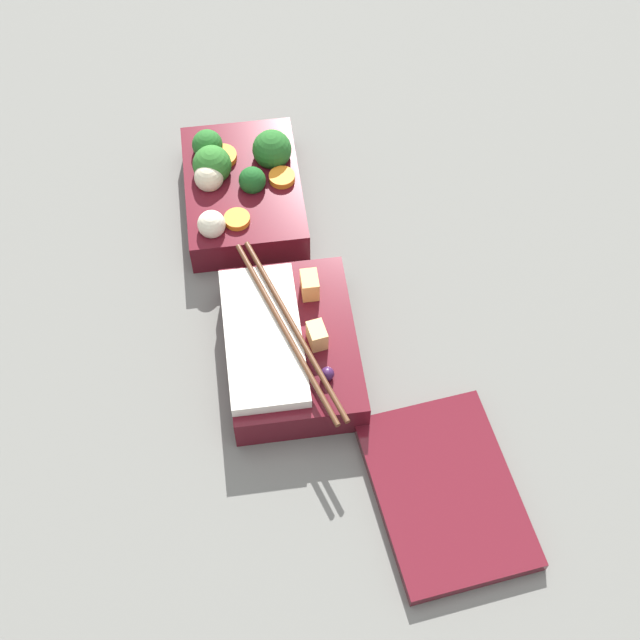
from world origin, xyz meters
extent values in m
plane|color=slate|center=(0.00, 0.00, 0.00)|extent=(3.00, 3.00, 0.00)
cube|color=#510F19|center=(-0.10, -0.02, 0.02)|extent=(0.18, 0.12, 0.04)
sphere|color=#19511E|center=(-0.09, -0.01, 0.05)|extent=(0.03, 0.03, 0.03)
sphere|color=#236023|center=(-0.15, -0.06, 0.05)|extent=(0.03, 0.03, 0.03)
sphere|color=#236023|center=(-0.13, 0.01, 0.05)|extent=(0.04, 0.04, 0.04)
sphere|color=#2D7028|center=(-0.12, -0.05, 0.05)|extent=(0.04, 0.04, 0.04)
cylinder|color=orange|center=(-0.14, -0.04, 0.04)|extent=(0.04, 0.04, 0.01)
cylinder|color=orange|center=(-0.10, 0.02, 0.04)|extent=(0.04, 0.04, 0.01)
cylinder|color=orange|center=(-0.05, -0.03, 0.04)|extent=(0.04, 0.04, 0.01)
sphere|color=beige|center=(-0.04, -0.06, 0.05)|extent=(0.03, 0.03, 0.03)
sphere|color=beige|center=(-0.10, -0.06, 0.05)|extent=(0.03, 0.03, 0.03)
cube|color=#510F19|center=(0.10, 0.01, 0.02)|extent=(0.18, 0.12, 0.04)
cube|color=silver|center=(0.10, -0.02, 0.04)|extent=(0.15, 0.07, 0.01)
cube|color=#F4A356|center=(0.05, 0.03, 0.05)|extent=(0.02, 0.02, 0.02)
cube|color=#EAB266|center=(0.11, 0.03, 0.05)|extent=(0.02, 0.02, 0.02)
sphere|color=#381942|center=(0.15, 0.03, 0.04)|extent=(0.01, 0.01, 0.01)
cylinder|color=#56331E|center=(0.10, 0.00, 0.05)|extent=(0.21, 0.07, 0.01)
cylinder|color=#56331E|center=(0.10, 0.01, 0.05)|extent=(0.21, 0.07, 0.01)
cube|color=#510F19|center=(0.26, 0.12, 0.01)|extent=(0.19, 0.14, 0.01)
camera|label=1|loc=(0.55, -0.03, 0.74)|focal=50.00mm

